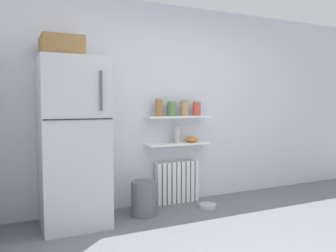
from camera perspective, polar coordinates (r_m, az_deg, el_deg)
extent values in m
plane|color=slate|center=(3.54, 12.23, -18.24)|extent=(7.04, 7.04, 0.00)
cube|color=silver|center=(4.60, 0.55, 3.55)|extent=(7.04, 0.10, 2.60)
cube|color=#B7BABF|center=(3.83, -15.48, -2.66)|extent=(0.69, 0.67, 1.80)
cube|color=#262628|center=(3.47, -14.58, 1.09)|extent=(0.68, 0.01, 0.01)
cylinder|color=#4C4C51|center=(3.50, -11.04, 5.75)|extent=(0.02, 0.02, 0.40)
cube|color=olive|center=(3.83, -17.32, 12.39)|extent=(0.41, 0.47, 0.21)
cube|color=white|center=(4.50, -1.66, -9.64)|extent=(0.05, 0.12, 0.55)
cube|color=white|center=(4.53, -0.85, -9.55)|extent=(0.05, 0.12, 0.55)
cube|color=white|center=(4.56, -0.05, -9.47)|extent=(0.05, 0.12, 0.55)
cube|color=white|center=(4.59, 0.74, -9.38)|extent=(0.05, 0.12, 0.55)
cube|color=white|center=(4.62, 1.52, -9.29)|extent=(0.05, 0.12, 0.55)
cube|color=white|center=(4.65, 2.29, -9.21)|extent=(0.05, 0.12, 0.55)
cube|color=white|center=(4.68, 3.05, -9.12)|extent=(0.05, 0.12, 0.55)
cube|color=white|center=(4.71, 3.79, -9.03)|extent=(0.05, 0.12, 0.55)
cube|color=white|center=(4.74, 4.53, -8.94)|extent=(0.05, 0.12, 0.55)
cube|color=white|center=(4.50, 1.70, -2.99)|extent=(0.87, 0.22, 0.02)
cube|color=white|center=(4.47, 1.71, 1.54)|extent=(0.87, 0.22, 0.02)
cylinder|color=olive|center=(4.35, -1.52, 3.01)|extent=(0.10, 0.10, 0.21)
cylinder|color=gray|center=(4.35, -1.52, 4.51)|extent=(0.09, 0.09, 0.02)
cylinder|color=#5B7F4C|center=(4.43, 0.66, 2.82)|extent=(0.12, 0.12, 0.18)
cylinder|color=gray|center=(4.43, 0.66, 4.09)|extent=(0.11, 0.11, 0.02)
cylinder|color=tan|center=(4.51, 2.75, 2.93)|extent=(0.10, 0.10, 0.19)
cylinder|color=gray|center=(4.51, 2.76, 4.27)|extent=(0.09, 0.09, 0.02)
cylinder|color=#C64C38|center=(4.60, 4.77, 2.83)|extent=(0.11, 0.11, 0.17)
cylinder|color=gray|center=(4.60, 4.78, 4.03)|extent=(0.10, 0.10, 0.02)
cylinder|color=#B2ADA8|center=(4.48, 1.53, -1.46)|extent=(0.08, 0.08, 0.22)
ellipsoid|color=orange|center=(4.59, 4.00, -2.24)|extent=(0.17, 0.17, 0.07)
cylinder|color=slate|center=(4.13, -4.04, -11.91)|extent=(0.30, 0.30, 0.41)
cylinder|color=#B7B7BC|center=(4.47, 6.61, -13.06)|extent=(0.22, 0.22, 0.05)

